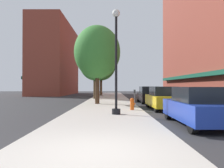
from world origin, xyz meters
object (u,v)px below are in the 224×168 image
(lamppost, at_px, (115,59))
(car_blue, at_px, (195,107))
(car_black, at_px, (147,95))
(fire_hydrant, at_px, (131,104))
(tree_near, at_px, (100,63))
(tree_mid, at_px, (96,52))
(tree_far, at_px, (94,63))
(car_yellow, at_px, (162,98))
(parking_meter_near, at_px, (134,96))

(lamppost, relative_size, car_blue, 1.37)
(car_black, bearing_deg, fire_hydrant, -107.72)
(car_blue, xyz_separation_m, car_black, (0.00, 11.83, 0.00))
(tree_near, height_order, tree_mid, tree_near)
(lamppost, xyz_separation_m, tree_mid, (-1.55, 6.86, 1.52))
(tree_far, bearing_deg, lamppost, -80.53)
(fire_hydrant, relative_size, car_yellow, 0.18)
(car_blue, bearing_deg, car_yellow, 91.48)
(lamppost, bearing_deg, car_black, 69.60)
(car_yellow, bearing_deg, tree_near, 103.35)
(fire_hydrant, relative_size, tree_mid, 0.11)
(car_blue, bearing_deg, car_black, 91.48)
(car_yellow, relative_size, car_black, 1.00)
(lamppost, relative_size, tree_near, 0.70)
(tree_near, bearing_deg, parking_meter_near, -79.56)
(parking_meter_near, bearing_deg, fire_hydrant, -101.46)
(lamppost, distance_m, car_black, 10.06)
(lamppost, relative_size, parking_meter_near, 4.50)
(lamppost, distance_m, car_yellow, 5.31)
(tree_mid, xyz_separation_m, car_yellow, (4.96, -3.57, -3.92))
(car_yellow, xyz_separation_m, car_black, (0.00, 5.87, 0.00))
(fire_hydrant, height_order, tree_far, tree_far)
(parking_meter_near, distance_m, car_yellow, 2.03)
(car_black, bearing_deg, tree_mid, -154.77)
(tree_mid, distance_m, car_yellow, 7.26)
(car_yellow, bearing_deg, fire_hydrant, -155.11)
(fire_hydrant, relative_size, car_blue, 0.18)
(fire_hydrant, distance_m, tree_far, 13.15)
(fire_hydrant, bearing_deg, car_blue, -64.29)
(car_blue, distance_m, car_black, 11.83)
(fire_hydrant, relative_size, car_black, 0.18)
(tree_near, distance_m, car_blue, 26.73)
(fire_hydrant, relative_size, tree_far, 0.12)
(lamppost, height_order, parking_meter_near, lamppost)
(tree_mid, height_order, car_yellow, tree_mid)
(car_yellow, bearing_deg, car_black, 87.84)
(tree_mid, height_order, car_blue, tree_mid)
(tree_mid, relative_size, car_black, 1.63)
(tree_near, relative_size, car_yellow, 1.96)
(car_blue, bearing_deg, tree_far, 110.43)
(car_yellow, bearing_deg, tree_mid, 142.07)
(lamppost, xyz_separation_m, tree_near, (-2.08, 23.06, 2.36))
(fire_hydrant, xyz_separation_m, car_black, (2.30, 7.05, 0.29))
(parking_meter_near, height_order, tree_mid, tree_mid)
(lamppost, bearing_deg, fire_hydrant, 62.42)
(tree_mid, height_order, tree_far, tree_mid)
(tree_far, height_order, car_blue, tree_far)
(fire_hydrant, xyz_separation_m, tree_near, (-3.18, 20.95, 5.04))
(tree_mid, distance_m, car_black, 6.73)
(car_blue, bearing_deg, parking_meter_near, 108.12)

